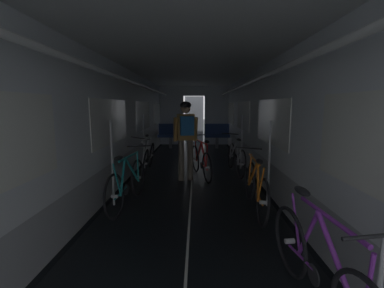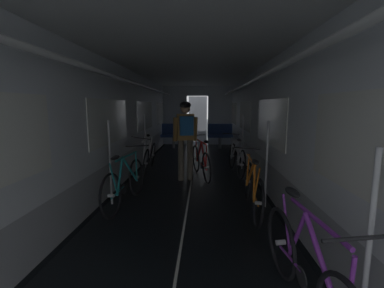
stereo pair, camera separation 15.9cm
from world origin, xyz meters
name	(u,v)px [view 2 (the right image)]	position (x,y,z in m)	size (l,w,h in m)	color
train_car_shell	(192,103)	(0.00, 3.60, 1.70)	(3.14, 12.34, 2.57)	black
bench_seat_far_left	(174,133)	(-0.90, 8.07, 0.57)	(0.98, 0.51, 0.95)	gray
bench_seat_far_right	(220,134)	(0.90, 8.07, 0.57)	(0.98, 0.51, 0.95)	gray
bicycle_white	(149,157)	(-1.09, 4.30, 0.38)	(0.44, 1.69, 0.96)	black
bicycle_teal	(125,183)	(-1.03, 2.07, 0.38)	(0.45, 1.69, 0.94)	black
bicycle_purple	(306,270)	(1.05, -0.15, 0.38)	(0.44, 1.69, 0.94)	black
bicycle_orange	(253,188)	(1.02, 1.88, 0.38)	(0.44, 1.69, 0.95)	black
bicycle_silver	(236,158)	(1.06, 4.21, 0.38)	(0.44, 1.69, 0.95)	black
person_cyclist_aisle	(186,132)	(-0.13, 3.58, 1.07)	(0.56, 0.44, 1.73)	brown
bicycle_red_in_aisle	(201,161)	(0.20, 3.85, 0.38)	(0.56, 1.65, 0.94)	black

